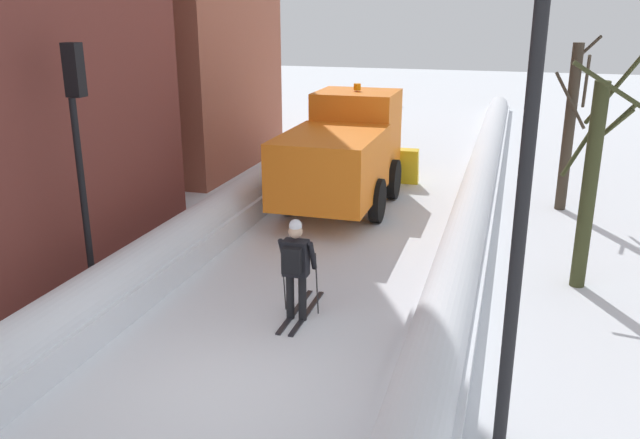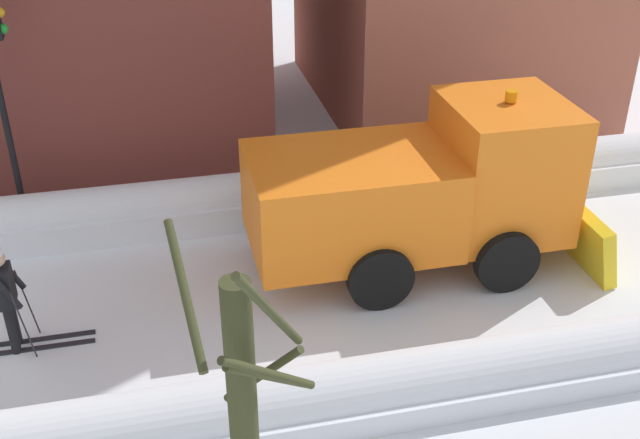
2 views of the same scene
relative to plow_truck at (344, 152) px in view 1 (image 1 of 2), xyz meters
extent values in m
plane|color=white|center=(0.58, 1.00, -1.48)|extent=(80.00, 80.00, 0.00)
cube|color=white|center=(-2.25, 1.00, -1.22)|extent=(1.10, 36.00, 0.52)
cylinder|color=white|center=(-2.25, 1.00, -0.95)|extent=(0.90, 34.20, 0.90)
cube|color=white|center=(3.41, 1.00, -1.29)|extent=(1.10, 36.00, 0.37)
cylinder|color=white|center=(3.41, 1.00, -1.11)|extent=(0.90, 34.20, 0.90)
cube|color=orange|center=(0.00, -1.32, -0.08)|extent=(2.30, 3.40, 1.60)
cube|color=orange|center=(0.00, 1.38, 0.27)|extent=(2.20, 2.00, 2.30)
cube|color=black|center=(0.00, 2.34, 0.78)|extent=(1.85, 0.06, 1.01)
cube|color=yellow|center=(0.00, 2.73, -0.93)|extent=(3.20, 0.46, 1.13)
cylinder|color=orange|center=(0.00, 1.38, 1.54)|extent=(0.20, 0.20, 0.18)
cylinder|color=black|center=(-1.15, 1.08, -0.93)|extent=(0.25, 1.10, 1.10)
cylinder|color=black|center=(1.15, 1.08, -0.93)|extent=(0.25, 1.10, 1.10)
cylinder|color=black|center=(-1.15, -1.12, -0.93)|extent=(0.25, 1.10, 1.10)
cylinder|color=black|center=(1.15, -1.12, -0.93)|extent=(0.25, 1.10, 1.10)
cylinder|color=black|center=(0.81, -6.81, -1.07)|extent=(0.14, 0.14, 0.82)
cylinder|color=black|center=(1.03, -6.81, -1.07)|extent=(0.14, 0.14, 0.82)
cube|color=black|center=(0.92, -6.81, -0.35)|extent=(0.42, 0.26, 0.62)
cube|color=black|center=(0.92, -7.02, -0.32)|extent=(0.32, 0.16, 0.44)
sphere|color=tan|center=(0.92, -6.81, 0.12)|extent=(0.24, 0.24, 0.24)
sphere|color=silver|center=(0.92, -6.81, 0.22)|extent=(0.22, 0.22, 0.22)
cylinder|color=black|center=(0.66, -6.71, -0.32)|extent=(0.09, 0.33, 0.56)
cylinder|color=black|center=(1.18, -6.71, -0.32)|extent=(0.09, 0.33, 0.56)
cube|color=black|center=(0.81, -6.56, -1.46)|extent=(0.09, 1.80, 0.03)
cube|color=black|center=(1.03, -6.56, -1.46)|extent=(0.09, 1.80, 0.03)
cylinder|color=#262628|center=(0.62, -6.59, -0.88)|extent=(0.02, 0.19, 1.19)
cylinder|color=#262628|center=(1.22, -6.59, -0.88)|extent=(0.02, 0.19, 1.19)
cylinder|color=black|center=(-2.96, -7.00, 0.36)|extent=(0.12, 0.12, 3.67)
cube|color=black|center=(-2.96, -6.86, 2.64)|extent=(0.28, 0.24, 0.90)
sphere|color=red|center=(-2.96, -6.73, 2.92)|extent=(0.18, 0.18, 0.18)
sphere|color=gold|center=(-2.96, -6.73, 2.64)|extent=(0.18, 0.18, 0.18)
sphere|color=green|center=(-2.96, -6.73, 2.36)|extent=(0.18, 0.18, 0.18)
cylinder|color=black|center=(4.40, -9.28, 1.24)|extent=(0.16, 0.16, 5.43)
cylinder|color=#383B1F|center=(5.66, -3.91, 0.47)|extent=(0.28, 0.28, 3.90)
cylinder|color=#383B1F|center=(5.92, -3.69, 1.56)|extent=(0.62, 0.84, 0.88)
cylinder|color=#383B1F|center=(5.87, -3.65, 2.21)|extent=(0.79, 0.69, 1.34)
cylinder|color=#383B1F|center=(5.95, -3.68, 1.61)|extent=(0.63, 0.92, 0.97)
cylinder|color=#383B1F|center=(5.70, -4.33, 2.39)|extent=(1.24, 0.22, 0.81)
cylinder|color=#383B1F|center=(5.45, -3.68, 1.18)|extent=(0.67, 0.72, 1.03)
cylinder|color=#3A3025|center=(5.60, 1.34, 0.67)|extent=(0.28, 0.28, 4.29)
cylinder|color=#3A3025|center=(5.53, 1.06, 1.42)|extent=(0.86, 0.29, 1.39)
cylinder|color=#3A3025|center=(5.80, 1.56, 2.62)|extent=(0.65, 0.68, 0.78)
cylinder|color=#3A3025|center=(5.87, 1.32, 1.86)|extent=(0.13, 0.85, 1.38)
camera|label=1|loc=(4.23, -16.55, 3.67)|focal=37.02mm
camera|label=2|loc=(11.15, -4.44, 6.13)|focal=43.98mm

